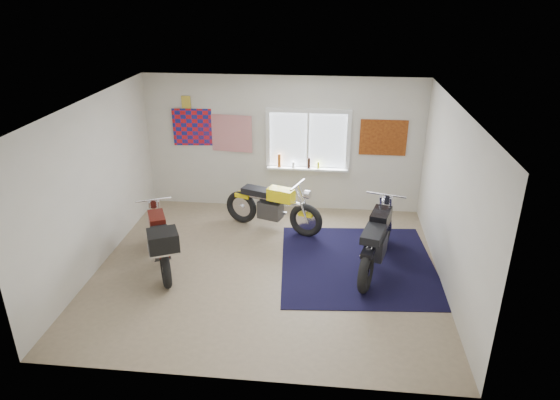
# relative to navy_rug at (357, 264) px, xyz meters

# --- Properties ---
(ground) EXTENTS (5.50, 5.50, 0.00)m
(ground) POSITION_rel_navy_rug_xyz_m (-1.47, -0.30, -0.01)
(ground) COLOR #9E896B
(ground) RESTS_ON ground
(room_shell) EXTENTS (5.50, 5.50, 5.50)m
(room_shell) POSITION_rel_navy_rug_xyz_m (-1.47, -0.30, 1.63)
(room_shell) COLOR white
(room_shell) RESTS_ON ground
(navy_rug) EXTENTS (2.70, 2.79, 0.01)m
(navy_rug) POSITION_rel_navy_rug_xyz_m (0.00, 0.00, 0.00)
(navy_rug) COLOR black
(navy_rug) RESTS_ON ground
(window_assembly) EXTENTS (1.66, 0.17, 1.26)m
(window_assembly) POSITION_rel_navy_rug_xyz_m (-0.97, 2.17, 1.36)
(window_assembly) COLOR white
(window_assembly) RESTS_ON room_shell
(oil_bottles) EXTENTS (0.84, 0.07, 0.28)m
(oil_bottles) POSITION_rel_navy_rug_xyz_m (-1.23, 2.10, 1.01)
(oil_bottles) COLOR #954915
(oil_bottles) RESTS_ON window_assembly
(flag_display) EXTENTS (1.60, 0.10, 1.17)m
(flag_display) POSITION_rel_navy_rug_xyz_m (-3.37, 2.18, 2.14)
(flag_display) COLOR red
(flag_display) RESTS_ON room_shell
(triumph_poster) EXTENTS (0.90, 0.03, 0.70)m
(triumph_poster) POSITION_rel_navy_rug_xyz_m (0.48, 2.18, 1.54)
(triumph_poster) COLOR #A54C14
(triumph_poster) RESTS_ON room_shell
(yellow_triumph) EXTENTS (1.92, 0.85, 1.01)m
(yellow_triumph) POSITION_rel_navy_rug_xyz_m (-1.56, 1.15, 0.44)
(yellow_triumph) COLOR black
(yellow_triumph) RESTS_ON ground
(black_chrome_bike) EXTENTS (0.82, 2.10, 1.10)m
(black_chrome_bike) POSITION_rel_navy_rug_xyz_m (0.27, -0.06, 0.48)
(black_chrome_bike) COLOR black
(black_chrome_bike) RESTS_ON navy_rug
(maroon_tourer) EXTENTS (1.08, 1.87, 0.99)m
(maroon_tourer) POSITION_rel_navy_rug_xyz_m (-3.16, -0.50, 0.51)
(maroon_tourer) COLOR black
(maroon_tourer) RESTS_ON ground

